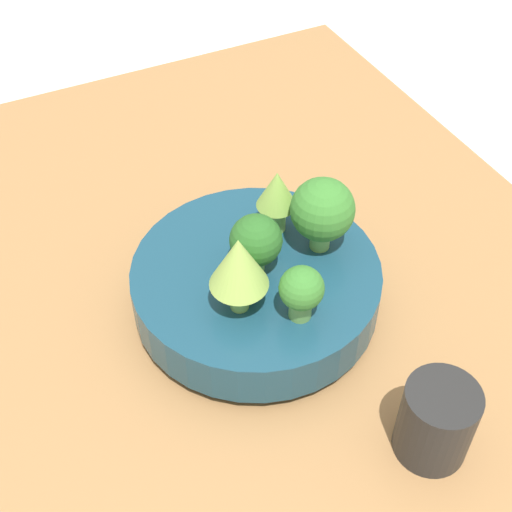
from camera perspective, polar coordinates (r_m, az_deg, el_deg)
ground_plane at (r=0.89m, az=1.98°, el=-5.12°), size 6.00×6.00×0.00m
table at (r=0.87m, az=2.02°, el=-4.11°), size 1.12×0.77×0.05m
bowl at (r=0.81m, az=-0.00°, el=-2.41°), size 0.28×0.28×0.07m
broccoli_floret_back at (r=0.78m, az=5.33°, el=3.63°), size 0.07×0.07×0.09m
romanesco_piece_far at (r=0.80m, az=1.67°, el=5.01°), size 0.05×0.05×0.08m
broccoli_floret_center at (r=0.76m, az=-0.00°, el=1.19°), size 0.06×0.06×0.07m
romanesco_piece_near at (r=0.70m, az=-1.40°, el=-0.67°), size 0.06×0.06×0.10m
broccoli_floret_right at (r=0.72m, az=3.66°, el=-2.78°), size 0.05×0.05×0.07m
cup at (r=0.72m, az=14.21°, el=-12.70°), size 0.07×0.07×0.09m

